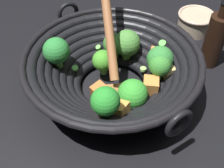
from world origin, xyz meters
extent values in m
plane|color=black|center=(0.00, 0.00, 0.00)|extent=(4.00, 4.00, 0.00)
cylinder|color=black|center=(0.00, 0.00, 0.01)|extent=(0.13, 0.13, 0.01)
torus|color=black|center=(0.00, 0.00, 0.02)|extent=(0.18, 0.18, 0.02)
torus|color=black|center=(0.00, 0.00, 0.03)|extent=(0.21, 0.21, 0.02)
torus|color=black|center=(0.00, 0.00, 0.04)|extent=(0.24, 0.24, 0.02)
torus|color=black|center=(0.00, 0.00, 0.05)|extent=(0.26, 0.26, 0.02)
torus|color=black|center=(0.00, 0.00, 0.06)|extent=(0.29, 0.29, 0.02)
torus|color=black|center=(0.00, 0.00, 0.07)|extent=(0.32, 0.32, 0.02)
torus|color=black|center=(0.00, 0.00, 0.09)|extent=(0.34, 0.34, 0.02)
torus|color=black|center=(0.00, 0.00, 0.10)|extent=(0.36, 0.36, 0.01)
torus|color=black|center=(-0.19, 0.01, 0.10)|extent=(0.01, 0.05, 0.05)
torus|color=black|center=(0.19, -0.01, 0.10)|extent=(0.01, 0.05, 0.05)
cylinder|color=#568E3E|center=(0.08, -0.01, 0.03)|extent=(0.02, 0.03, 0.02)
sphere|color=green|center=(0.08, -0.01, 0.06)|extent=(0.06, 0.06, 0.06)
cylinder|color=#64A943|center=(-0.03, 0.00, 0.03)|extent=(0.02, 0.02, 0.02)
sphere|color=#45982A|center=(-0.03, 0.00, 0.06)|extent=(0.05, 0.05, 0.05)
cylinder|color=#60973B|center=(0.06, 0.07, 0.06)|extent=(0.02, 0.02, 0.02)
sphere|color=#388330|center=(0.06, 0.07, 0.08)|extent=(0.04, 0.04, 0.04)
cylinder|color=#67B144|center=(0.10, -0.08, 0.09)|extent=(0.02, 0.02, 0.02)
sphere|color=#278A2B|center=(0.10, -0.08, 0.12)|extent=(0.05, 0.05, 0.05)
cylinder|color=#569144|center=(0.05, 0.08, 0.05)|extent=(0.03, 0.03, 0.02)
sphere|color=#328035|center=(0.05, 0.08, 0.09)|extent=(0.05, 0.05, 0.05)
cylinder|color=#609B48|center=(-0.08, -0.08, 0.06)|extent=(0.02, 0.02, 0.02)
sphere|color=#2A7E35|center=(-0.08, -0.08, 0.10)|extent=(0.05, 0.05, 0.05)
cylinder|color=olive|center=(-0.06, 0.04, 0.04)|extent=(0.03, 0.03, 0.02)
sphere|color=#3E7C32|center=(-0.06, 0.04, 0.07)|extent=(0.05, 0.05, 0.05)
cylinder|color=#79B43F|center=(-0.04, 0.07, 0.04)|extent=(0.03, 0.03, 0.02)
sphere|color=#478438|center=(-0.04, 0.07, 0.07)|extent=(0.06, 0.06, 0.06)
cube|color=#DABF6E|center=(0.07, 0.09, 0.06)|extent=(0.03, 0.03, 0.03)
cube|color=#C27033|center=(0.02, 0.10, 0.07)|extent=(0.04, 0.03, 0.03)
cube|color=#BD652D|center=(0.02, -0.04, 0.04)|extent=(0.03, 0.03, 0.03)
cube|color=#CA7F3B|center=(0.08, 0.04, 0.06)|extent=(0.04, 0.04, 0.03)
cube|color=gold|center=(0.10, -0.05, 0.07)|extent=(0.05, 0.04, 0.04)
cylinder|color=#99D166|center=(-0.06, 0.01, 0.04)|extent=(0.02, 0.02, 0.01)
cylinder|color=#99D166|center=(0.08, 0.03, 0.06)|extent=(0.02, 0.02, 0.01)
cylinder|color=#99D166|center=(-0.05, 0.01, 0.03)|extent=(0.02, 0.02, 0.01)
cylinder|color=#56B247|center=(0.01, 0.10, 0.06)|extent=(0.02, 0.02, 0.01)
cylinder|color=#56B247|center=(0.02, 0.11, 0.09)|extent=(0.02, 0.02, 0.01)
cylinder|color=#99D166|center=(0.02, 0.07, 0.04)|extent=(0.02, 0.02, 0.01)
cylinder|color=#6BC651|center=(-0.07, 0.02, 0.03)|extent=(0.02, 0.02, 0.01)
cylinder|color=#56B247|center=(0.07, 0.02, 0.03)|extent=(0.01, 0.01, 0.01)
cylinder|color=#56B247|center=(-0.06, -0.05, 0.05)|extent=(0.02, 0.02, 0.01)
cylinder|color=#6BC651|center=(-0.09, 0.02, 0.05)|extent=(0.01, 0.01, 0.01)
cube|color=#9E6B38|center=(0.05, -0.02, 0.04)|extent=(0.08, 0.08, 0.01)
cylinder|color=#A0633C|center=(-0.05, 0.03, 0.15)|extent=(0.18, 0.10, 0.20)
cylinder|color=black|center=(0.06, 0.24, 0.06)|extent=(0.05, 0.05, 0.13)
cylinder|color=black|center=(0.06, 0.24, 0.14)|extent=(0.02, 0.02, 0.03)
cylinder|color=tan|center=(-0.06, 0.31, 0.02)|extent=(0.09, 0.09, 0.05)
torus|color=tan|center=(-0.06, 0.31, 0.05)|extent=(0.10, 0.10, 0.01)
cylinder|color=#99D166|center=(-0.07, 0.33, 0.03)|extent=(0.01, 0.01, 0.01)
cylinder|color=#99D166|center=(-0.04, 0.30, 0.03)|extent=(0.02, 0.02, 0.01)
camera|label=1|loc=(0.35, -0.24, 0.45)|focal=44.98mm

